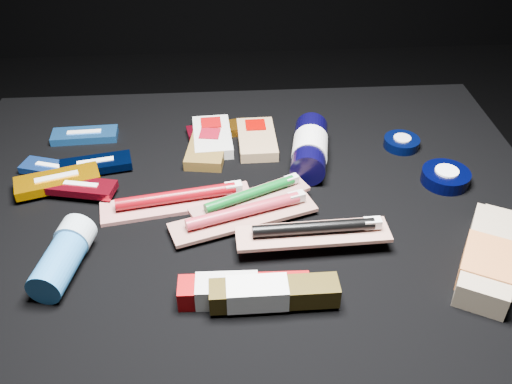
{
  "coord_description": "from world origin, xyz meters",
  "views": [
    {
      "loc": [
        -0.03,
        -0.7,
        0.97
      ],
      "look_at": [
        0.01,
        0.01,
        0.42
      ],
      "focal_mm": 40.0,
      "sensor_mm": 36.0,
      "label": 1
    }
  ],
  "objects": [
    {
      "name": "ground",
      "position": [
        0.0,
        0.0,
        0.0
      ],
      "size": [
        3.0,
        3.0,
        0.0
      ],
      "primitive_type": "plane",
      "color": "black",
      "rests_on": "ground"
    },
    {
      "name": "cloth_table",
      "position": [
        0.0,
        0.0,
        0.2
      ],
      "size": [
        0.98,
        0.78,
        0.4
      ],
      "primitive_type": "cube",
      "color": "black",
      "rests_on": "ground"
    },
    {
      "name": "luna_bar_0",
      "position": [
        -0.29,
        0.22,
        0.41
      ],
      "size": [
        0.12,
        0.05,
        0.02
      ],
      "rotation": [
        0.0,
        0.0,
        0.05
      ],
      "color": "blue",
      "rests_on": "cloth_table"
    },
    {
      "name": "luna_bar_1",
      "position": [
        -0.33,
        0.11,
        0.41
      ],
      "size": [
        0.11,
        0.07,
        0.01
      ],
      "rotation": [
        0.0,
        0.0,
        -0.31
      ],
      "color": "#1F4CB1",
      "rests_on": "cloth_table"
    },
    {
      "name": "luna_bar_2",
      "position": [
        -0.25,
        0.12,
        0.41
      ],
      "size": [
        0.12,
        0.07,
        0.02
      ],
      "rotation": [
        0.0,
        0.0,
        0.2
      ],
      "color": "black",
      "rests_on": "cloth_table"
    },
    {
      "name": "luna_bar_3",
      "position": [
        -0.31,
        0.07,
        0.42
      ],
      "size": [
        0.14,
        0.09,
        0.02
      ],
      "rotation": [
        0.0,
        0.0,
        0.3
      ],
      "color": "orange",
      "rests_on": "cloth_table"
    },
    {
      "name": "luna_bar_4",
      "position": [
        -0.26,
        0.05,
        0.42
      ],
      "size": [
        0.12,
        0.06,
        0.01
      ],
      "rotation": [
        0.0,
        0.0,
        -0.22
      ],
      "color": "maroon",
      "rests_on": "cloth_table"
    },
    {
      "name": "clif_bar_0",
      "position": [
        -0.06,
        0.16,
        0.41
      ],
      "size": [
        0.08,
        0.13,
        0.02
      ],
      "rotation": [
        0.0,
        0.0,
        -0.15
      ],
      "color": "brown",
      "rests_on": "cloth_table"
    },
    {
      "name": "clif_bar_1",
      "position": [
        -0.05,
        0.2,
        0.41
      ],
      "size": [
        0.07,
        0.13,
        0.02
      ],
      "rotation": [
        0.0,
        0.0,
        0.06
      ],
      "color": "silver",
      "rests_on": "cloth_table"
    },
    {
      "name": "clif_bar_2",
      "position": [
        0.03,
        0.19,
        0.41
      ],
      "size": [
        0.07,
        0.12,
        0.02
      ],
      "rotation": [
        0.0,
        0.0,
        0.02
      ],
      "color": "tan",
      "rests_on": "cloth_table"
    },
    {
      "name": "power_bar",
      "position": [
        -0.03,
        0.22,
        0.41
      ],
      "size": [
        0.13,
        0.06,
        0.02
      ],
      "rotation": [
        0.0,
        0.0,
        0.18
      ],
      "color": "maroon",
      "rests_on": "cloth_table"
    },
    {
      "name": "lotion_bottle",
      "position": [
        0.11,
        0.12,
        0.43
      ],
      "size": [
        0.08,
        0.19,
        0.06
      ],
      "rotation": [
        0.0,
        0.0,
        -0.19
      ],
      "color": "black",
      "rests_on": "cloth_table"
    },
    {
      "name": "cream_tin_upper",
      "position": [
        0.29,
        0.15,
        0.41
      ],
      "size": [
        0.06,
        0.06,
        0.02
      ],
      "rotation": [
        0.0,
        0.0,
        -0.33
      ],
      "color": "black",
      "rests_on": "cloth_table"
    },
    {
      "name": "cream_tin_lower",
      "position": [
        0.33,
        0.04,
        0.41
      ],
      "size": [
        0.08,
        0.08,
        0.02
      ],
      "rotation": [
        0.0,
        0.0,
        -0.04
      ],
      "color": "black",
      "rests_on": "cloth_table"
    },
    {
      "name": "bodywash_bottle",
      "position": [
        0.32,
        -0.16,
        0.42
      ],
      "size": [
        0.15,
        0.2,
        0.04
      ],
      "rotation": [
        0.0,
        0.0,
        -0.5
      ],
      "color": "tan",
      "rests_on": "cloth_table"
    },
    {
      "name": "deodorant_stick",
      "position": [
        -0.26,
        -0.12,
        0.42
      ],
      "size": [
        0.07,
        0.13,
        0.05
      ],
      "rotation": [
        0.0,
        0.0,
        -0.21
      ],
      "color": "#266BAF",
      "rests_on": "cloth_table"
    },
    {
      "name": "toothbrush_pack_0",
      "position": [
        -0.11,
        0.01,
        0.41
      ],
      "size": [
        0.24,
        0.1,
        0.03
      ],
      "rotation": [
        0.0,
        0.0,
        0.17
      ],
      "color": "beige",
      "rests_on": "cloth_table"
    },
    {
      "name": "toothbrush_pack_1",
      "position": [
        -0.0,
        -0.04,
        0.42
      ],
      "size": [
        0.23,
        0.12,
        0.03
      ],
      "rotation": [
        0.0,
        0.0,
        0.32
      ],
      "color": "#A39C99",
      "rests_on": "cloth_table"
    },
    {
      "name": "toothbrush_pack_2",
      "position": [
        0.01,
        -0.0,
        0.42
      ],
      "size": [
        0.19,
        0.12,
        0.02
      ],
      "rotation": [
        0.0,
        0.0,
        0.44
      ],
      "color": "#A49B98",
      "rests_on": "cloth_table"
    },
    {
      "name": "toothbrush_pack_3",
      "position": [
        0.09,
        -0.1,
        0.43
      ],
      "size": [
        0.22,
        0.06,
        0.02
      ],
      "rotation": [
        0.0,
        0.0,
        0.04
      ],
      "color": "beige",
      "rests_on": "cloth_table"
    },
    {
      "name": "toothpaste_carton_red",
      "position": [
        -0.02,
        -0.19,
        0.42
      ],
      "size": [
        0.17,
        0.04,
        0.03
      ],
      "rotation": [
        0.0,
        0.0,
        -0.02
      ],
      "color": "#920507",
      "rests_on": "cloth_table"
    },
    {
      "name": "toothpaste_carton_green",
      "position": [
        0.02,
        -0.2,
        0.42
      ],
      "size": [
        0.17,
        0.04,
        0.03
      ],
      "rotation": [
        0.0,
        0.0,
        0.01
      ],
      "color": "#382C0B",
      "rests_on": "cloth_table"
    }
  ]
}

